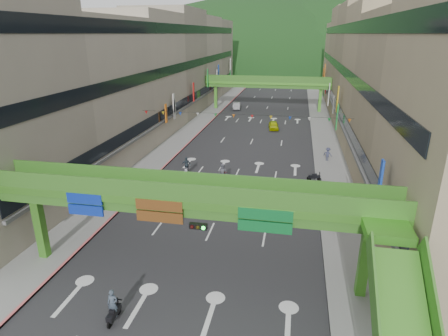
{
  "coord_description": "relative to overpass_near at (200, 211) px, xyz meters",
  "views": [
    {
      "loc": [
        6.39,
        -14.66,
        15.5
      ],
      "look_at": [
        0.0,
        18.0,
        3.5
      ],
      "focal_mm": 30.0,
      "sensor_mm": 36.0,
      "label": 1
    }
  ],
  "objects": [
    {
      "name": "scooter_rider_near",
      "position": [
        -4.0,
        -4.38,
        -4.25
      ],
      "size": [
        0.62,
        1.6,
        2.04
      ],
      "color": "black",
      "rests_on": "ground"
    },
    {
      "name": "scooter_rider_far",
      "position": [
        -2.03,
        17.42,
        -4.09
      ],
      "size": [
        0.98,
        1.59,
        2.18
      ],
      "color": "maroon",
      "rests_on": "ground"
    },
    {
      "name": "pedestrian_dark",
      "position": [
        9.31,
        13.22,
        -4.46
      ],
      "size": [
        0.95,
        0.74,
        1.5
      ],
      "primitive_type": "imported",
      "rotation": [
        0.0,
        0.0,
        -0.5
      ],
      "color": "black",
      "rests_on": "ground"
    },
    {
      "name": "hill_left",
      "position": [
        -15.93,
        154.62,
        -5.21
      ],
      "size": [
        168.0,
        140.0,
        112.0
      ],
      "primitive_type": "ellipsoid",
      "color": "#1C4419",
      "rests_on": "ground"
    },
    {
      "name": "pedestrian_red",
      "position": [
        8.87,
        8.74,
        -4.26
      ],
      "size": [
        1.11,
        0.98,
        1.89
      ],
      "primitive_type": "imported",
      "rotation": [
        0.0,
        0.0,
        0.34
      ],
      "color": "#A81833",
      "rests_on": "ground"
    },
    {
      "name": "overpass_far",
      "position": [
        -0.93,
        59.62,
        0.2
      ],
      "size": [
        28.0,
        2.2,
        7.1
      ],
      "color": "#4C9E2D",
      "rests_on": "ground"
    },
    {
      "name": "sidewalk_left",
      "position": [
        -11.93,
        44.62,
        -5.13
      ],
      "size": [
        4.0,
        140.0,
        0.15
      ],
      "primitive_type": "cube",
      "color": "gray",
      "rests_on": "ground"
    },
    {
      "name": "overpass_near",
      "position": [
        0.0,
        0.0,
        0.0
      ],
      "size": [
        28.0,
        12.27,
        7.1
      ],
      "color": "#4C9E2D",
      "rests_on": "ground"
    },
    {
      "name": "car_yellow",
      "position": [
        1.77,
        43.03,
        -4.52
      ],
      "size": [
        2.14,
        4.21,
        1.37
      ],
      "primitive_type": "imported",
      "rotation": [
        0.0,
        0.0,
        0.13
      ],
      "color": "#B8C70A",
      "rests_on": "ground"
    },
    {
      "name": "hill_right",
      "position": [
        24.07,
        174.62,
        -5.21
      ],
      "size": [
        208.0,
        176.0,
        128.0
      ],
      "primitive_type": "ellipsoid",
      "color": "#1C4419",
      "rests_on": "ground"
    },
    {
      "name": "scooter_rider_mid",
      "position": [
        3.63,
        9.16,
        -4.19
      ],
      "size": [
        0.82,
        1.6,
        1.98
      ],
      "color": "black",
      "rests_on": "ground"
    },
    {
      "name": "building_row_left",
      "position": [
        -19.86,
        44.62,
        4.25
      ],
      "size": [
        12.8,
        95.0,
        19.0
      ],
      "color": "#9E937F",
      "rests_on": "ground"
    },
    {
      "name": "scooter_rider_left",
      "position": [
        -6.56,
        18.84,
        -4.09
      ],
      "size": [
        1.12,
        1.6,
        2.21
      ],
      "color": "gray",
      "rests_on": "ground"
    },
    {
      "name": "sidewalk_right",
      "position": [
        10.07,
        44.62,
        -5.13
      ],
      "size": [
        4.0,
        140.0,
        0.15
      ],
      "primitive_type": "cube",
      "color": "gray",
      "rests_on": "ground"
    },
    {
      "name": "building_row_right",
      "position": [
        18.0,
        44.62,
        4.25
      ],
      "size": [
        12.8,
        95.0,
        19.0
      ],
      "color": "gray",
      "rests_on": "ground"
    },
    {
      "name": "pedestrian_blue",
      "position": [
        9.73,
        27.07,
        -4.34
      ],
      "size": [
        0.94,
        0.77,
        1.72
      ],
      "primitive_type": "imported",
      "rotation": [
        0.0,
        0.0,
        2.78
      ],
      "color": "#343853",
      "rests_on": "ground"
    },
    {
      "name": "road_slab",
      "position": [
        -0.93,
        44.62,
        -5.2
      ],
      "size": [
        18.0,
        140.0,
        0.02
      ],
      "primitive_type": "cube",
      "color": "#28282B",
      "rests_on": "ground"
    },
    {
      "name": "parked_scooter_row",
      "position": [
        7.87,
        16.53,
        -4.68
      ],
      "size": [
        1.6,
        7.19,
        1.08
      ],
      "color": "black",
      "rests_on": "ground"
    },
    {
      "name": "bunting_string",
      "position": [
        -0.93,
        24.62,
        0.75
      ],
      "size": [
        26.0,
        0.36,
        0.47
      ],
      "color": "black",
      "rests_on": "ground"
    },
    {
      "name": "car_silver",
      "position": [
        -7.34,
        59.52,
        -4.48
      ],
      "size": [
        2.15,
        4.6,
        1.46
      ],
      "primitive_type": "imported",
      "rotation": [
        0.0,
        0.0,
        0.14
      ],
      "color": "#B4B4BB",
      "rests_on": "ground"
    },
    {
      "name": "curb_right",
      "position": [
        8.17,
        44.62,
        -5.12
      ],
      "size": [
        0.2,
        140.0,
        0.18
      ],
      "primitive_type": "cube",
      "color": "gray",
      "rests_on": "ground"
    },
    {
      "name": "curb_left",
      "position": [
        -10.03,
        44.62,
        -5.12
      ],
      "size": [
        0.2,
        140.0,
        0.18
      ],
      "primitive_type": "cube",
      "color": "#CC5959",
      "rests_on": "ground"
    }
  ]
}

